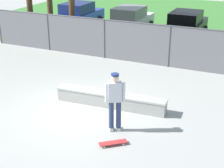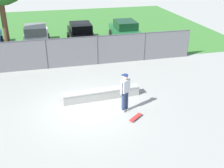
# 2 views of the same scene
# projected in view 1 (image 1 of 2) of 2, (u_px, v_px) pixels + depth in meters

# --- Properties ---
(ground_plane) EXTENTS (80.00, 80.00, 0.00)m
(ground_plane) POSITION_uv_depth(u_px,v_px,m) (77.00, 111.00, 11.45)
(ground_plane) COLOR #9E9E99
(grass_strip) EXTENTS (28.11, 20.00, 0.02)m
(grass_strip) POSITION_uv_depth(u_px,v_px,m) (184.00, 20.00, 24.82)
(grass_strip) COLOR #3D7A33
(grass_strip) RESTS_ON ground
(concrete_ledge) EXTENTS (3.94, 0.73, 0.50)m
(concrete_ledge) POSITION_uv_depth(u_px,v_px,m) (111.00, 99.00, 11.71)
(concrete_ledge) COLOR #999993
(concrete_ledge) RESTS_ON ground
(skateboarder) EXTENTS (0.54, 0.41, 1.84)m
(skateboarder) POSITION_uv_depth(u_px,v_px,m) (115.00, 99.00, 9.89)
(skateboarder) COLOR beige
(skateboarder) RESTS_ON ground
(skateboard) EXTENTS (0.75, 0.66, 0.09)m
(skateboard) POSITION_uv_depth(u_px,v_px,m) (113.00, 143.00, 9.51)
(skateboard) COLOR red
(skateboard) RESTS_ON ground
(chainlink_fence) EXTENTS (16.18, 0.07, 1.93)m
(chainlink_fence) POSITION_uv_depth(u_px,v_px,m) (136.00, 41.00, 15.75)
(chainlink_fence) COLOR #4C4C51
(chainlink_fence) RESTS_ON ground
(car_blue) EXTENTS (2.05, 4.22, 1.66)m
(car_blue) POSITION_uv_depth(u_px,v_px,m) (78.00, 15.00, 22.34)
(car_blue) COLOR #233D9E
(car_blue) RESTS_ON ground
(car_white) EXTENTS (2.05, 4.22, 1.66)m
(car_white) POSITION_uv_depth(u_px,v_px,m) (130.00, 20.00, 20.87)
(car_white) COLOR silver
(car_white) RESTS_ON ground
(car_black) EXTENTS (2.05, 4.22, 1.66)m
(car_black) POSITION_uv_depth(u_px,v_px,m) (186.00, 26.00, 19.54)
(car_black) COLOR black
(car_black) RESTS_ON ground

